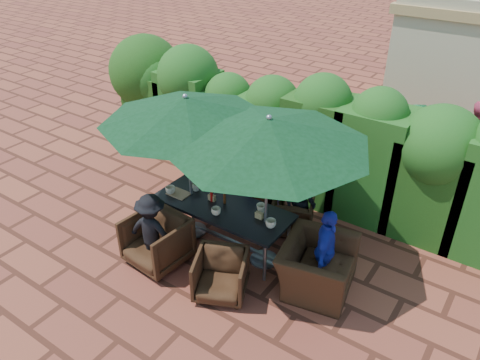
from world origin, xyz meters
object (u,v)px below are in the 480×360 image
Objects in this scene: umbrella_right at (269,132)px; chair_near_right at (221,273)px; chair_far_right at (292,213)px; chair_end_right at (318,260)px; umbrella_left at (186,110)px; dining_table at (222,209)px; chair_far_mid at (258,197)px; chair_near_left at (157,239)px; chair_far_left at (217,183)px.

umbrella_right reaches higher than chair_near_right.
chair_end_right is at bearing 112.18° from chair_far_right.
umbrella_left is 2.41m from chair_near_right.
chair_near_right is (-0.10, -1.89, 0.02)m from chair_far_right.
chair_far_mid is at bearing 89.09° from dining_table.
chair_near_left is at bearing 155.56° from chair_near_right.
umbrella_left reaches higher than chair_far_left.
chair_end_right is at bearing 147.65° from chair_far_mid.
chair_far_left is 1.14× the size of chair_near_right.
chair_end_right is at bearing -0.13° from umbrella_left.
chair_far_right is at bearing 36.03° from umbrella_left.
dining_table is at bearing -178.10° from umbrella_right.
umbrella_left reaches higher than dining_table.
umbrella_left reaches higher than chair_near_right.
chair_far_left is (-1.58, 0.90, -1.80)m from umbrella_right.
chair_far_right is (0.74, 0.97, -0.33)m from dining_table.
dining_table is at bearing 1.51° from umbrella_left.
chair_near_right is at bearing 120.03° from chair_end_right.
umbrella_left reaches higher than chair_near_left.
chair_far_mid is (0.63, 1.05, -1.85)m from umbrella_left.
umbrella_left is at bearing 58.81° from chair_far_mid.
umbrella_left is 2.33× the size of chair_end_right.
chair_near_left is at bearing 73.13° from chair_far_mid.
umbrella_right reaches higher than chair_far_mid.
chair_far_mid is 2.05m from chair_near_right.
chair_far_right is 0.62× the size of chair_end_right.
umbrella_right is at bearing 70.88° from chair_far_right.
umbrella_left is 2.04m from chair_far_left.
chair_far_right is at bearing 32.94° from chair_end_right.
chair_near_left reaches higher than chair_far_mid.
chair_far_left reaches higher than chair_far_right.
umbrella_right is 2.43m from chair_near_left.
chair_near_right reaches higher than chair_far_mid.
chair_near_right is (1.45, -1.85, -0.05)m from chair_far_left.
umbrella_left is at bearing 97.91° from chair_near_left.
chair_far_mid is (-0.76, 1.00, -1.85)m from umbrella_right.
chair_far_mid is (0.82, 0.10, -0.06)m from chair_far_left.
chair_near_left is at bearing 108.21° from chair_far_left.
chair_far_left is at bearing 101.44° from umbrella_left.
chair_far_right is 0.80× the size of chair_near_left.
chair_near_left reaches higher than chair_far_right.
umbrella_right is 3.29× the size of chair_near_left.
umbrella_right is at bearing 1.90° from dining_table.
umbrella_right is 3.92× the size of chair_far_mid.
chair_far_right is 1.38m from chair_end_right.
umbrella_left is 3.58× the size of chair_far_mid.
chair_far_mid is 2.04m from chair_near_left.
chair_far_left is at bearing 7.14° from chair_far_mid.
chair_far_right is at bearing 92.38° from umbrella_right.
umbrella_left reaches higher than chair_far_mid.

